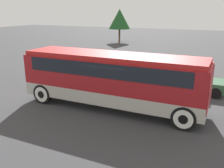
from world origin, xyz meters
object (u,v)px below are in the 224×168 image
object	(u,v)px
tour_bus	(114,76)
parked_car_far	(182,72)
parked_car_near	(89,65)
parked_car_mid	(188,81)

from	to	relation	value
tour_bus	parked_car_far	distance (m)	7.30
parked_car_near	parked_car_mid	size ratio (longest dim) A/B	0.93
parked_car_mid	parked_car_far	distance (m)	2.24
tour_bus	parked_car_mid	xyz separation A→B (m)	(3.19, 4.69, -1.08)
tour_bus	parked_car_far	size ratio (longest dim) A/B	2.40
tour_bus	parked_car_near	world-z (taller)	tour_bus
parked_car_mid	tour_bus	bearing A→B (deg)	-124.25
parked_car_near	parked_car_far	xyz separation A→B (m)	(7.53, 0.74, 0.03)
parked_car_near	parked_car_mid	distance (m)	8.40
tour_bus	parked_car_mid	distance (m)	5.77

